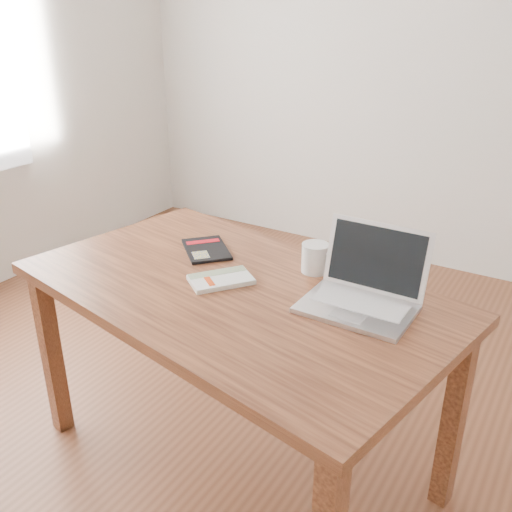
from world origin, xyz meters
The scene contains 6 objects.
room centered at (-0.07, 0.00, 1.36)m, with size 4.04×4.04×2.70m.
desk centered at (0.11, -0.19, 0.66)m, with size 1.58×1.09×0.75m.
white_guidebook centered at (0.05, -0.18, 0.76)m, with size 0.22×0.24×0.02m.
black_guidebook centered at (-0.15, 0.00, 0.76)m, with size 0.27×0.27×0.01m.
laptop centered at (0.52, -0.08, 0.80)m, with size 0.34×0.29×0.23m.
coffee_mug centered at (0.29, 0.06, 0.80)m, with size 0.14×0.10×0.10m.
Camera 1 is at (1.05, -1.59, 1.61)m, focal length 40.00 mm.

